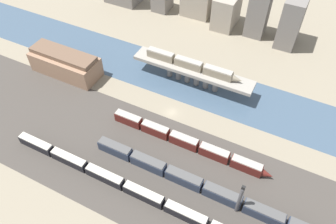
# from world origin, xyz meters

# --- Properties ---
(ground_plane) EXTENTS (400.00, 400.00, 0.00)m
(ground_plane) POSITION_xyz_m (0.00, 0.00, 0.00)
(ground_plane) COLOR gray
(railbed_yard) EXTENTS (280.00, 42.00, 0.01)m
(railbed_yard) POSITION_xyz_m (0.00, -24.00, 0.00)
(railbed_yard) COLOR #423D38
(railbed_yard) RESTS_ON ground
(river_water) EXTENTS (320.00, 23.93, 0.01)m
(river_water) POSITION_xyz_m (0.00, 18.54, 0.00)
(river_water) COLOR #3D5166
(river_water) RESTS_ON ground
(bridge) EXTENTS (49.01, 7.74, 7.36)m
(bridge) POSITION_xyz_m (0.00, 18.54, 5.77)
(bridge) COLOR gray
(bridge) RESTS_ON ground
(train_on_bridge) EXTENTS (39.46, 2.92, 3.49)m
(train_on_bridge) POSITION_xyz_m (-0.37, 18.54, 9.06)
(train_on_bridge) COLOR gray
(train_on_bridge) RESTS_ON bridge
(train_yard_near) EXTENTS (113.67, 2.68, 3.60)m
(train_yard_near) POSITION_xyz_m (16.36, -34.58, 1.77)
(train_yard_near) COLOR black
(train_yard_near) RESTS_ON ground
(train_yard_mid) EXTENTS (78.18, 3.15, 4.09)m
(train_yard_mid) POSITION_xyz_m (24.06, -24.46, 2.01)
(train_yard_mid) COLOR #2D384C
(train_yard_mid) RESTS_ON ground
(train_yard_far) EXTENTS (57.10, 2.90, 3.98)m
(train_yard_far) POSITION_xyz_m (11.48, -11.32, 1.95)
(train_yard_far) COLOR #5B1E19
(train_yard_far) RESTS_ON ground
(warehouse_building) EXTENTS (28.62, 11.54, 10.18)m
(warehouse_building) POSITION_xyz_m (-48.80, 1.09, 4.84)
(warehouse_building) COLOR #937056
(warehouse_building) RESTS_ON ground
(signal_tower) EXTENTS (1.00, 1.00, 13.48)m
(signal_tower) POSITION_xyz_m (33.96, -26.04, 6.57)
(signal_tower) COLOR #4C4C51
(signal_tower) RESTS_ON ground
(city_block_right) EXTENTS (10.04, 15.79, 15.47)m
(city_block_right) POSITION_xyz_m (-2.72, 64.36, 7.74)
(city_block_right) COLOR gray
(city_block_right) RESTS_ON ground
(city_block_far_right) EXTENTS (8.79, 8.96, 22.89)m
(city_block_far_right) POSITION_xyz_m (12.42, 63.38, 11.44)
(city_block_far_right) COLOR slate
(city_block_far_right) RESTS_ON ground
(city_block_tall) EXTENTS (8.56, 13.69, 22.12)m
(city_block_tall) POSITION_xyz_m (27.31, 62.73, 11.06)
(city_block_tall) COLOR slate
(city_block_tall) RESTS_ON ground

